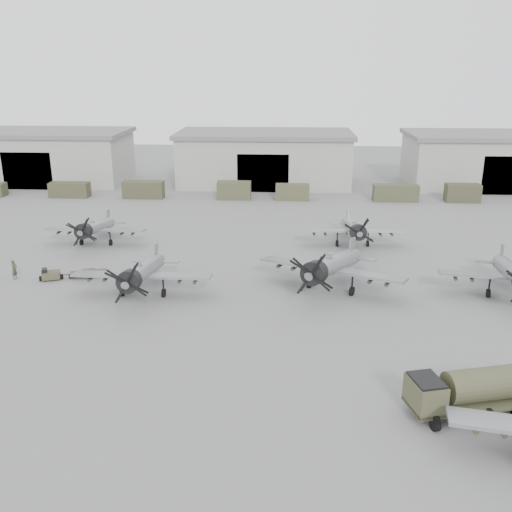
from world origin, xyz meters
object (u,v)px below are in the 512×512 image
Objects in this scene: fuel_tanker at (468,389)px; tug_trailer at (65,274)px; aircraft_mid_1 at (141,273)px; aircraft_mid_2 at (331,266)px; aircraft_far_1 at (353,229)px; ground_crew at (14,270)px; aircraft_far_0 at (94,228)px.

fuel_tanker is 37.44m from tug_trailer.
aircraft_mid_2 is at bearing 7.74° from aircraft_mid_1.
aircraft_mid_2 is 2.17× the size of tug_trailer.
aircraft_far_1 is 6.01× the size of ground_crew.
aircraft_mid_1 is at bearing -143.78° from aircraft_far_1.
aircraft_far_1 is (3.46, 13.56, -0.36)m from aircraft_mid_2.
aircraft_far_0 is at bearing 122.30° from aircraft_mid_1.
aircraft_mid_2 is at bearing -106.15° from aircraft_far_1.
aircraft_mid_1 is at bearing 130.05° from fuel_tanker.
aircraft_far_0 is at bearing 177.95° from aircraft_mid_2.
aircraft_mid_1 reaches higher than aircraft_far_0.
ground_crew is (-4.73, -0.34, 0.49)m from tug_trailer.
aircraft_far_0 is 10.63m from tug_trailer.
aircraft_far_0 is 0.98× the size of aircraft_far_1.
aircraft_mid_1 is 28.24m from fuel_tanker.
aircraft_mid_2 is at bearing 95.18° from fuel_tanker.
aircraft_far_0 is 44.38m from fuel_tanker.
aircraft_mid_2 reaches higher than aircraft_far_0.
aircraft_mid_2 is at bearing -83.98° from ground_crew.
tug_trailer is at bearing -86.70° from aircraft_far_0.
tug_trailer is at bearing -76.67° from ground_crew.
aircraft_mid_2 is at bearing -25.71° from aircraft_far_0.
ground_crew is at bearing -162.00° from aircraft_far_1.
aircraft_mid_1 is 0.94× the size of aircraft_mid_2.
aircraft_far_0 reaches higher than fuel_tanker.
aircraft_far_1 is at bearing -60.95° from ground_crew.
aircraft_mid_1 is at bearing -96.37° from ground_crew.
aircraft_far_1 is 1.50× the size of fuel_tanker.
ground_crew is (-4.22, -10.84, -1.08)m from aircraft_far_0.
aircraft_far_0 is 5.87× the size of ground_crew.
aircraft_mid_1 reaches higher than fuel_tanker.
fuel_tanker is at bearing -34.58° from aircraft_mid_1.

